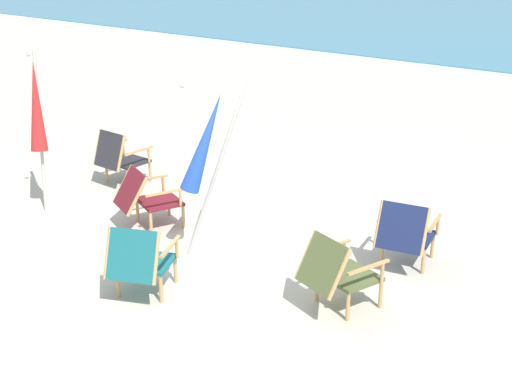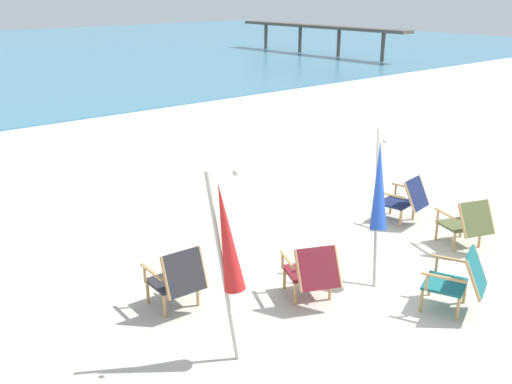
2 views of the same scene
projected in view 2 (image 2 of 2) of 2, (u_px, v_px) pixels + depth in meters
ground_plane at (368, 272)px, 8.35m from camera, size 80.00×80.00×0.00m
surf_band at (44, 129)px, 16.66m from camera, size 80.00×1.10×0.06m
beach_chair_front_left at (467, 222)px, 8.98m from camera, size 0.79×0.89×0.79m
beach_chair_far_center at (405, 199)px, 9.97m from camera, size 0.68×0.81×0.80m
beach_chair_back_left at (312, 270)px, 7.46m from camera, size 0.85×0.94×0.77m
beach_chair_mid_center at (178, 277)px, 7.25m from camera, size 0.63×0.70×0.82m
beach_chair_front_right at (459, 279)px, 7.23m from camera, size 0.80×0.87×0.80m
umbrella_furled_blue at (379, 187)px, 7.75m from camera, size 0.64×0.64×2.02m
umbrella_furled_red at (227, 239)px, 5.97m from camera, size 0.41×0.43×2.11m
pier_distant at (319, 28)px, 33.94m from camera, size 0.90×12.21×1.73m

